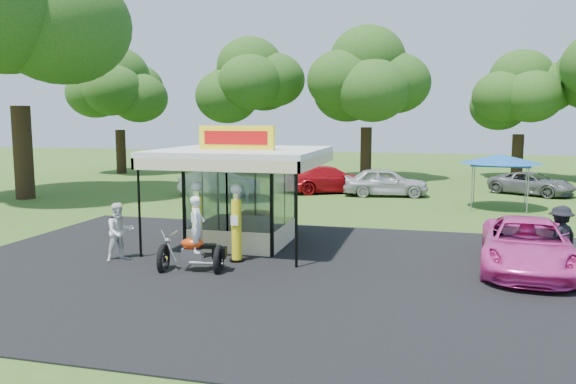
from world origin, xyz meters
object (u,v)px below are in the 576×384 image
object	(u,v)px
spectator_west	(120,232)
bg_car_a	(219,183)
kiosk_car	(261,221)
bg_car_d	(532,184)
bg_car_c	(386,182)
pink_sedan	(527,245)
gas_pump_left	(197,222)
spectator_east_a	(560,238)
tent_east	(501,159)
motorcycle	(195,242)
bg_car_b	(329,179)
tent_west	(230,153)
gas_pump_right	(236,225)
gas_station_kiosk	(242,195)

from	to	relation	value
spectator_west	bg_car_a	distance (m)	15.05
kiosk_car	bg_car_d	distance (m)	18.73
bg_car_c	pink_sedan	bearing A→B (deg)	-168.60
gas_pump_left	bg_car_d	bearing A→B (deg)	55.81
pink_sedan	spectator_east_a	distance (m)	1.02
spectator_west	tent_east	world-z (taller)	tent_east
bg_car_c	motorcycle	bearing A→B (deg)	159.20
motorcycle	bg_car_b	distance (m)	18.26
bg_car_b	bg_car_d	world-z (taller)	bg_car_b
spectator_west	tent_west	world-z (taller)	tent_west
gas_pump_left	gas_pump_right	size ratio (longest dim) A/B	1.01
bg_car_d	gas_pump_left	bearing A→B (deg)	178.81
kiosk_car	spectator_west	world-z (taller)	spectator_west
tent_east	bg_car_c	bearing A→B (deg)	151.57
gas_pump_left	tent_west	world-z (taller)	tent_west
bg_car_c	tent_east	size ratio (longest dim) A/B	1.24
bg_car_a	tent_east	distance (m)	15.26
gas_station_kiosk	kiosk_car	xyz separation A→B (m)	(-0.00, 2.21, -1.30)
bg_car_b	bg_car_d	bearing A→B (deg)	-109.02
tent_west	spectator_east_a	bearing A→B (deg)	-37.44
motorcycle	spectator_east_a	xyz separation A→B (m)	(10.21, 2.91, 0.06)
bg_car_a	motorcycle	bearing A→B (deg)	-167.03
gas_pump_left	gas_pump_right	xyz separation A→B (m)	(1.34, -0.10, -0.02)
bg_car_c	tent_west	world-z (taller)	tent_west
gas_station_kiosk	bg_car_a	distance (m)	13.14
motorcycle	pink_sedan	world-z (taller)	motorcycle
bg_car_d	tent_west	size ratio (longest dim) A/B	1.16
tent_west	pink_sedan	bearing A→B (deg)	-40.21
gas_pump_right	bg_car_c	distance (m)	16.53
tent_west	bg_car_d	bearing A→B (deg)	21.52
motorcycle	gas_station_kiosk	bearing A→B (deg)	77.78
kiosk_car	spectator_east_a	size ratio (longest dim) A/B	1.48
gas_pump_left	kiosk_car	distance (m)	4.52
bg_car_b	spectator_west	bearing A→B (deg)	140.24
gas_station_kiosk	tent_east	distance (m)	14.45
pink_sedan	spectator_west	size ratio (longest dim) A/B	2.99
bg_car_b	gas_station_kiosk	bearing A→B (deg)	149.69
motorcycle	bg_car_d	distance (m)	23.62
gas_pump_right	spectator_west	size ratio (longest dim) A/B	1.34
spectator_west	spectator_east_a	world-z (taller)	spectator_east_a
gas_station_kiosk	bg_car_a	world-z (taller)	gas_station_kiosk
bg_car_b	tent_east	size ratio (longest dim) A/B	1.43
bg_car_b	tent_east	world-z (taller)	tent_east
spectator_east_a	bg_car_b	bearing A→B (deg)	-100.17
bg_car_c	gas_pump_right	bearing A→B (deg)	160.74
bg_car_a	bg_car_c	size ratio (longest dim) A/B	0.94
motorcycle	pink_sedan	distance (m)	9.63
spectator_east_a	tent_west	world-z (taller)	tent_west
gas_pump_left	bg_car_a	xyz separation A→B (m)	(-4.78, 14.07, -0.45)
bg_car_c	bg_car_d	xyz separation A→B (m)	(8.20, 2.67, -0.16)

